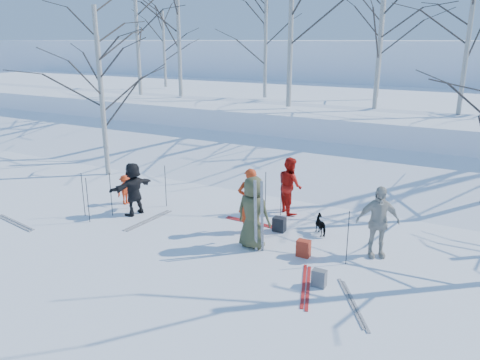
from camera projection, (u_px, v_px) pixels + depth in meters
The scene contains 38 objects.
ground at pixel (213, 242), 12.29m from camera, with size 120.00×120.00×0.00m, color white.
snow_ramp at pixel (308, 173), 18.13m from camera, with size 70.00×9.50×1.40m, color white.
snow_plateau at pixel (372, 115), 26.28m from camera, with size 70.00×18.00×2.20m, color white.
far_hill at pixel (428, 74), 43.63m from camera, with size 90.00×30.00×6.00m, color white.
skier_olive_center at pixel (253, 212), 11.74m from camera, with size 0.91×0.59×1.87m, color #424529.
skier_red_north at pixel (250, 200), 12.70m from camera, with size 0.66×0.43×1.81m, color red.
skier_redor_behind at pixel (290, 185), 14.15m from camera, with size 0.84×0.66×1.74m, color red.
skier_red_seated at pixel (125, 190), 14.99m from camera, with size 0.62×0.36×0.96m, color red.
skier_cream_east at pixel (378, 222), 11.24m from camera, with size 1.05×0.44×1.79m, color beige.
skier_grey_west at pixel (134, 189), 14.01m from camera, with size 1.50×0.48×1.62m, color black.
dog at pixel (322, 225), 12.71m from camera, with size 0.28×0.62×0.53m, color black.
upright_ski_left at pixel (256, 217), 11.42m from camera, with size 0.07×0.02×1.90m, color silver.
upright_ski_right at pixel (262, 217), 11.40m from camera, with size 0.07×0.02×1.90m, color silver.
ski_pair_a at pixel (306, 286), 10.06m from camera, with size 0.80×1.86×0.02m, color #AE1A18, non-canonical shape.
ski_pair_b at pixel (255, 223), 13.51m from camera, with size 1.91×0.26×0.02m, color #AE1A18, non-canonical shape.
ski_pair_c at pixel (15, 223), 13.53m from camera, with size 1.91×0.52×0.02m, color silver, non-canonical shape.
ski_pair_d at pixel (353, 303), 9.40m from camera, with size 1.15×1.73×0.02m, color silver, non-canonical shape.
ski_pair_e at pixel (148, 220), 13.72m from camera, with size 0.31×1.91×0.02m, color silver, non-canonical shape.
ski_pole_a at pixel (83, 195), 13.90m from camera, with size 0.02×0.02×1.34m, color black.
ski_pole_b at pixel (88, 200), 13.43m from camera, with size 0.02×0.02×1.34m, color black.
ski_pole_c at pixel (348, 238), 10.87m from camera, with size 0.02×0.02×1.34m, color black.
ski_pole_d at pixel (166, 186), 14.72m from camera, with size 0.02×0.02×1.34m, color black.
ski_pole_e at pixel (111, 194), 13.93m from camera, with size 0.02×0.02×1.34m, color black.
ski_pole_f at pixel (281, 194), 13.95m from camera, with size 0.02×0.02×1.34m, color black.
ski_pole_g at pixel (265, 194), 14.01m from camera, with size 0.02×0.02×1.34m, color black.
backpack_red at pixel (303, 248), 11.41m from camera, with size 0.32×0.22×0.42m, color #A02B18.
backpack_grey at pixel (319, 278), 10.02m from camera, with size 0.30×0.20×0.38m, color #5B5D63.
backpack_dark at pixel (279, 224), 12.91m from camera, with size 0.34×0.24×0.40m, color black.
birch_plateau_b at pixel (291, 17), 19.99m from camera, with size 5.97×5.97×7.68m, color silver, non-canonical shape.
birch_plateau_c at pixel (265, 50), 23.75m from camera, with size 3.93×3.93×4.75m, color silver, non-canonical shape.
birch_plateau_d at pixel (381, 35), 23.36m from camera, with size 4.94×4.94×6.19m, color silver, non-canonical shape.
birch_plateau_e at pixel (179, 29), 24.08m from camera, with size 5.39×5.39×6.85m, color silver, non-canonical shape.
birch_plateau_f at pixel (164, 50), 29.14m from camera, with size 3.81×3.81×4.58m, color silver, non-canonical shape.
birch_plateau_g at pixel (468, 40), 18.11m from camera, with size 4.62×4.62×5.74m, color silver, non-canonical shape.
birch_plateau_h at pixel (137, 35), 24.60m from camera, with size 4.96×4.96×6.22m, color silver, non-canonical shape.
birch_plateau_j at pixel (380, 38), 19.71m from camera, with size 4.74×4.74×5.91m, color silver, non-canonical shape.
birch_edge_a at pixel (103, 108), 17.69m from camera, with size 4.27×4.27×5.24m, color silver, non-canonical shape.
birch_edge_d at pixel (100, 84), 20.31m from camera, with size 5.14×5.14×6.49m, color silver, non-canonical shape.
Camera 1 is at (6.06, -9.57, 5.10)m, focal length 35.00 mm.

